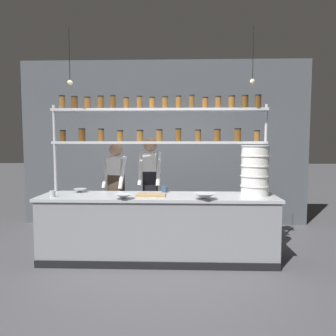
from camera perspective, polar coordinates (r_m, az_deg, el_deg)
The scene contains 14 objects.
ground_plane at distance 4.83m, azimuth -1.78°, elevation -15.60°, with size 40.00×40.00×0.00m, color #4C4C51.
back_wall at distance 6.57m, azimuth -0.65°, elevation 4.30°, with size 5.69×0.12×3.26m, color #4C5156.
prep_counter at distance 4.69m, azimuth -1.79°, elevation -10.33°, with size 3.29×0.76×0.92m.
spice_shelf_unit at distance 4.86m, azimuth -1.61°, elevation 7.19°, with size 3.18×0.28×2.35m.
chef_left at distance 5.35m, azimuth -9.02°, elevation -3.21°, with size 0.41×0.34×1.65m.
chef_center at distance 5.29m, azimuth -3.10°, elevation -2.61°, with size 0.38×0.31×1.73m.
container_stack at distance 4.71m, azimuth 14.91°, elevation -0.41°, with size 0.40×0.40×0.70m.
cutting_board at distance 4.56m, azimuth -2.96°, elevation -4.69°, with size 0.40×0.26×0.02m.
prep_bowl_near_left at distance 5.03m, azimuth -15.07°, elevation -3.81°, with size 0.19×0.19×0.05m.
prep_bowl_center_front at distance 4.29m, azimuth 6.39°, elevation -4.93°, with size 0.30×0.30×0.08m.
prep_bowl_center_back at distance 4.33m, azimuth -7.79°, elevation -4.96°, with size 0.24×0.24×0.07m.
serving_cup_front at distance 4.73m, azimuth -19.46°, elevation -4.25°, with size 0.08×0.08×0.08m.
serving_cup_by_board at distance 4.85m, azimuth -0.59°, elevation -3.73°, with size 0.09×0.09×0.09m.
pendant_light_row at distance 4.61m, azimuth -1.34°, elevation 15.29°, with size 2.56×0.07×0.77m.
Camera 1 is at (0.30, -4.52, 1.68)m, focal length 35.00 mm.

